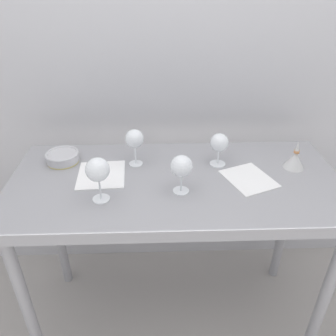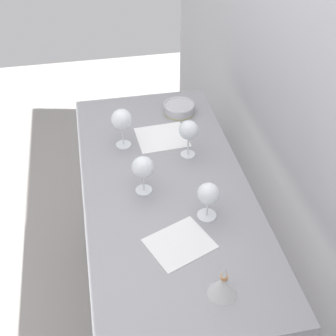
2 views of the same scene
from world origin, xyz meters
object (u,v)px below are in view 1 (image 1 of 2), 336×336
at_px(wine_glass_near_left, 98,171).
at_px(decanter_funnel, 295,160).
at_px(tasting_bowl, 63,157).
at_px(tasting_sheet_lower, 249,179).
at_px(tasting_sheet_upper, 101,175).
at_px(wine_glass_far_left, 135,140).
at_px(wine_glass_near_center, 182,167).
at_px(wine_glass_far_right, 219,144).

distance_m(wine_glass_near_left, decanter_funnel, 0.85).
relative_size(wine_glass_near_left, decanter_funnel, 1.39).
bearing_deg(tasting_bowl, tasting_sheet_lower, -11.86).
xyz_separation_m(tasting_sheet_upper, decanter_funnel, (0.85, 0.03, 0.04)).
height_order(wine_glass_near_left, wine_glass_far_left, wine_glass_near_left).
distance_m(wine_glass_far_left, tasting_bowl, 0.35).
xyz_separation_m(wine_glass_far_left, tasting_bowl, (-0.33, 0.03, -0.10)).
relative_size(wine_glass_far_left, tasting_sheet_upper, 0.77).
xyz_separation_m(wine_glass_near_center, decanter_funnel, (0.51, 0.17, -0.07)).
height_order(wine_glass_far_left, tasting_sheet_lower, wine_glass_far_left).
height_order(wine_glass_near_center, decanter_funnel, wine_glass_near_center).
xyz_separation_m(wine_glass_near_left, wine_glass_far_left, (0.12, 0.26, -0.01)).
relative_size(wine_glass_far_right, decanter_funnel, 1.16).
height_order(wine_glass_near_center, wine_glass_far_left, wine_glass_far_left).
bearing_deg(wine_glass_near_left, tasting_sheet_lower, 11.51).
xyz_separation_m(wine_glass_near_center, wine_glass_far_left, (-0.19, 0.22, 0.01)).
xyz_separation_m(wine_glass_far_left, tasting_sheet_upper, (-0.14, -0.09, -0.12)).
height_order(tasting_sheet_upper, tasting_bowl, tasting_bowl).
xyz_separation_m(wine_glass_near_center, wine_glass_far_right, (0.18, 0.21, -0.01)).
bearing_deg(tasting_sheet_lower, wine_glass_far_right, 109.99).
height_order(tasting_sheet_upper, tasting_sheet_lower, same).
bearing_deg(decanter_funnel, wine_glass_far_right, 173.59).
height_order(wine_glass_far_right, wine_glass_far_left, wine_glass_far_left).
height_order(tasting_sheet_upper, decanter_funnel, decanter_funnel).
bearing_deg(wine_glass_far_left, tasting_sheet_lower, -16.09).
height_order(wine_glass_near_center, wine_glass_near_left, wine_glass_near_left).
xyz_separation_m(wine_glass_far_right, tasting_sheet_lower, (0.11, -0.13, -0.10)).
xyz_separation_m(wine_glass_far_right, decanter_funnel, (0.33, -0.04, -0.07)).
bearing_deg(tasting_bowl, wine_glass_far_right, -3.72).
xyz_separation_m(wine_glass_far_right, wine_glass_near_left, (-0.49, -0.25, 0.03)).
bearing_deg(tasting_bowl, wine_glass_far_left, -5.51).
height_order(wine_glass_far_right, tasting_bowl, wine_glass_far_right).
bearing_deg(tasting_bowl, wine_glass_near_center, -25.70).
relative_size(wine_glass_far_left, tasting_sheet_lower, 0.81).
bearing_deg(tasting_sheet_upper, wine_glass_near_center, -25.10).
distance_m(wine_glass_near_center, tasting_bowl, 0.59).
xyz_separation_m(wine_glass_near_left, tasting_sheet_upper, (-0.02, 0.18, -0.13)).
distance_m(wine_glass_far_right, wine_glass_near_left, 0.55).
xyz_separation_m(tasting_bowl, decanter_funnel, (1.03, -0.08, 0.01)).
relative_size(wine_glass_near_center, tasting_bowl, 1.07).
xyz_separation_m(tasting_sheet_lower, tasting_bowl, (-0.81, 0.17, 0.02)).
xyz_separation_m(wine_glass_near_center, tasting_sheet_upper, (-0.33, 0.13, -0.11)).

